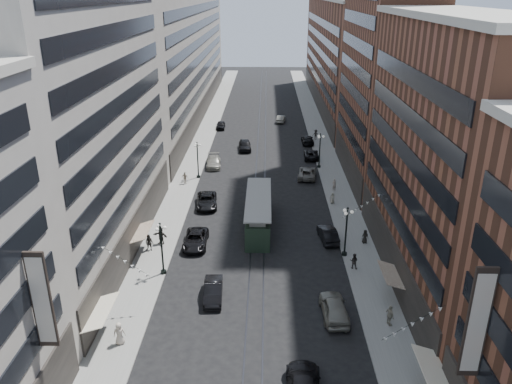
# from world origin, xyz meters

# --- Properties ---
(ground) EXTENTS (220.00, 220.00, 0.00)m
(ground) POSITION_xyz_m (0.00, 60.00, 0.00)
(ground) COLOR black
(ground) RESTS_ON ground
(sidewalk_west) EXTENTS (4.00, 180.00, 0.15)m
(sidewalk_west) POSITION_xyz_m (-11.00, 70.00, 0.07)
(sidewalk_west) COLOR gray
(sidewalk_west) RESTS_ON ground
(sidewalk_east) EXTENTS (4.00, 180.00, 0.15)m
(sidewalk_east) POSITION_xyz_m (11.00, 70.00, 0.07)
(sidewalk_east) COLOR gray
(sidewalk_east) RESTS_ON ground
(rail_west) EXTENTS (0.12, 180.00, 0.02)m
(rail_west) POSITION_xyz_m (-0.70, 70.00, 0.01)
(rail_west) COLOR #2D2D33
(rail_west) RESTS_ON ground
(rail_east) EXTENTS (0.12, 180.00, 0.02)m
(rail_east) POSITION_xyz_m (0.70, 70.00, 0.01)
(rail_east) COLOR #2D2D33
(rail_east) RESTS_ON ground
(building_west_mid) EXTENTS (8.00, 36.00, 28.00)m
(building_west_mid) POSITION_xyz_m (-17.00, 33.00, 14.00)
(building_west_mid) COLOR #A9A295
(building_west_mid) RESTS_ON ground
(building_west_far) EXTENTS (8.00, 90.00, 26.00)m
(building_west_far) POSITION_xyz_m (-17.00, 96.00, 13.00)
(building_west_far) COLOR #A9A295
(building_west_far) RESTS_ON ground
(building_east_mid) EXTENTS (8.00, 30.00, 24.00)m
(building_east_mid) POSITION_xyz_m (17.00, 28.00, 12.00)
(building_east_mid) COLOR brown
(building_east_mid) RESTS_ON ground
(building_east_tower) EXTENTS (8.00, 26.00, 42.00)m
(building_east_tower) POSITION_xyz_m (17.00, 56.00, 21.00)
(building_east_tower) COLOR brown
(building_east_tower) RESTS_ON ground
(building_east_far) EXTENTS (8.00, 72.00, 24.00)m
(building_east_far) POSITION_xyz_m (17.00, 105.00, 12.00)
(building_east_far) COLOR brown
(building_east_far) RESTS_ON ground
(lamppost_sw_far) EXTENTS (1.03, 1.14, 5.52)m
(lamppost_sw_far) POSITION_xyz_m (-9.20, 28.00, 3.10)
(lamppost_sw_far) COLOR black
(lamppost_sw_far) RESTS_ON sidewalk_west
(lamppost_sw_mid) EXTENTS (1.03, 1.14, 5.52)m
(lamppost_sw_mid) POSITION_xyz_m (-9.20, 55.00, 3.10)
(lamppost_sw_mid) COLOR black
(lamppost_sw_mid) RESTS_ON sidewalk_west
(lamppost_se_far) EXTENTS (1.03, 1.14, 5.52)m
(lamppost_se_far) POSITION_xyz_m (9.20, 32.00, 3.10)
(lamppost_se_far) COLOR black
(lamppost_se_far) RESTS_ON sidewalk_east
(lamppost_se_mid) EXTENTS (1.03, 1.14, 5.52)m
(lamppost_se_mid) POSITION_xyz_m (9.20, 60.00, 3.10)
(lamppost_se_mid) COLOR black
(lamppost_se_mid) RESTS_ON sidewalk_east
(streetcar) EXTENTS (2.93, 13.26, 3.67)m
(streetcar) POSITION_xyz_m (0.00, 39.02, 1.69)
(streetcar) COLOR #1F3122
(streetcar) RESTS_ON ground
(car_2) EXTENTS (2.57, 5.45, 1.51)m
(car_2) POSITION_xyz_m (-6.80, 34.00, 0.75)
(car_2) COLOR black
(car_2) RESTS_ON ground
(car_4) EXTENTS (2.36, 5.35, 1.79)m
(car_4) POSITION_xyz_m (6.80, 21.48, 0.90)
(car_4) COLOR gray
(car_4) RESTS_ON ground
(car_5) EXTENTS (1.90, 4.78, 1.55)m
(car_5) POSITION_xyz_m (-3.87, 24.02, 0.77)
(car_5) COLOR black
(car_5) RESTS_ON ground
(pedestrian_1) EXTENTS (1.00, 0.64, 1.92)m
(pedestrian_1) POSITION_xyz_m (-10.59, 17.40, 1.11)
(pedestrian_1) COLOR #BFB19E
(pedestrian_1) RESTS_ON sidewalk_west
(pedestrian_2) EXTENTS (0.97, 0.65, 1.85)m
(pedestrian_2) POSITION_xyz_m (-11.58, 32.57, 1.08)
(pedestrian_2) COLOR black
(pedestrian_2) RESTS_ON sidewalk_west
(pedestrian_4) EXTENTS (0.83, 1.20, 1.88)m
(pedestrian_4) POSITION_xyz_m (11.25, 20.22, 1.09)
(pedestrian_4) COLOR #9C9681
(pedestrian_4) RESTS_ON sidewalk_east
(car_7) EXTENTS (3.14, 5.83, 1.55)m
(car_7) POSITION_xyz_m (-6.80, 44.78, 0.78)
(car_7) COLOR black
(car_7) RESTS_ON ground
(car_8) EXTENTS (2.67, 5.61, 1.58)m
(car_8) POSITION_xyz_m (-7.48, 60.39, 0.79)
(car_8) COLOR gray
(car_8) RESTS_ON ground
(car_9) EXTENTS (1.79, 4.31, 1.46)m
(car_9) POSITION_xyz_m (-8.38, 83.57, 0.73)
(car_9) COLOR black
(car_9) RESTS_ON ground
(car_10) EXTENTS (2.21, 4.86, 1.55)m
(car_10) POSITION_xyz_m (7.85, 35.60, 0.77)
(car_10) COLOR black
(car_10) RESTS_ON ground
(car_11) EXTENTS (3.28, 5.84, 1.54)m
(car_11) POSITION_xyz_m (7.02, 55.68, 0.77)
(car_11) COLOR #69655D
(car_11) RESTS_ON ground
(car_12) EXTENTS (2.17, 5.15, 1.48)m
(car_12) POSITION_xyz_m (8.40, 73.41, 0.74)
(car_12) COLOR black
(car_12) RESTS_ON ground
(car_13) EXTENTS (2.46, 5.27, 1.75)m
(car_13) POSITION_xyz_m (-2.87, 69.29, 0.87)
(car_13) COLOR black
(car_13) RESTS_ON ground
(car_14) EXTENTS (2.15, 4.61, 1.46)m
(car_14) POSITION_xyz_m (3.96, 89.20, 0.73)
(car_14) COLOR gray
(car_14) RESTS_ON ground
(pedestrian_5) EXTENTS (1.83, 1.13, 1.91)m
(pedestrian_5) POSITION_xyz_m (-10.65, 34.17, 1.10)
(pedestrian_5) COLOR black
(pedestrian_5) RESTS_ON sidewalk_west
(pedestrian_6) EXTENTS (1.14, 0.79, 1.77)m
(pedestrian_6) POSITION_xyz_m (-10.78, 52.44, 1.04)
(pedestrian_6) COLOR #A49988
(pedestrian_6) RESTS_ON sidewalk_west
(pedestrian_7) EXTENTS (0.90, 0.66, 1.66)m
(pedestrian_7) POSITION_xyz_m (9.72, 29.31, 0.98)
(pedestrian_7) COLOR black
(pedestrian_7) RESTS_ON sidewalk_east
(pedestrian_8) EXTENTS (0.77, 0.67, 1.78)m
(pedestrian_8) POSITION_xyz_m (10.34, 50.20, 1.04)
(pedestrian_8) COLOR gray
(pedestrian_8) RESTS_ON sidewalk_east
(pedestrian_9) EXTENTS (1.24, 0.55, 1.90)m
(pedestrian_9) POSITION_xyz_m (10.07, 75.61, 1.10)
(pedestrian_9) COLOR black
(pedestrian_9) RESTS_ON sidewalk_east
(car_extra_0) EXTENTS (2.52, 5.19, 1.42)m
(car_extra_0) POSITION_xyz_m (8.40, 64.93, 0.71)
(car_extra_0) COLOR black
(car_extra_0) RESTS_ON ground
(pedestrian_extra_0) EXTENTS (0.82, 0.53, 1.57)m
(pedestrian_extra_0) POSITION_xyz_m (11.83, 34.78, 0.94)
(pedestrian_extra_0) COLOR black
(pedestrian_extra_0) RESTS_ON sidewalk_east
(pedestrian_extra_1) EXTENTS (0.79, 0.51, 1.50)m
(pedestrian_extra_1) POSITION_xyz_m (9.58, 45.76, 0.90)
(pedestrian_extra_1) COLOR gray
(pedestrian_extra_1) RESTS_ON sidewalk_east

